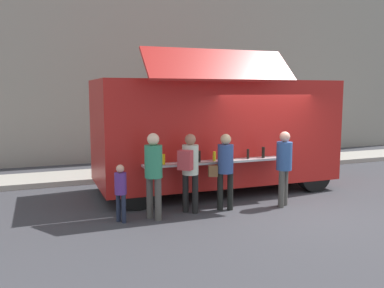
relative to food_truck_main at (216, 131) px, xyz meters
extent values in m
plane|color=#38383D|center=(0.77, -2.13, -1.56)|extent=(60.00, 60.00, 0.00)
cube|color=#9E998E|center=(-4.00, 2.62, -1.49)|extent=(28.00, 1.60, 0.15)
cube|color=gray|center=(-3.00, 6.52, 2.01)|extent=(32.00, 2.40, 7.15)
cube|color=red|center=(0.00, 0.02, 0.01)|extent=(6.08, 2.50, 2.55)
cube|color=red|center=(-0.63, -1.57, 1.58)|extent=(3.34, 0.85, 0.73)
cube|color=black|center=(-0.62, -1.13, 0.32)|extent=(3.16, 0.14, 1.15)
cube|color=#B7B7BC|center=(-0.63, -1.34, -0.56)|extent=(3.33, 0.39, 0.05)
cylinder|color=yellow|center=(-1.85, -1.37, -0.42)|extent=(0.07, 0.07, 0.22)
cylinder|color=white|center=(-1.43, -1.39, -0.42)|extent=(0.08, 0.08, 0.23)
cylinder|color=black|center=(-1.02, -1.37, -0.41)|extent=(0.07, 0.07, 0.25)
cylinder|color=yellow|center=(-0.64, -1.34, -0.43)|extent=(0.07, 0.07, 0.21)
cylinder|color=#1E9132|center=(-0.23, -1.34, -0.43)|extent=(0.08, 0.08, 0.21)
cylinder|color=black|center=(0.20, -1.36, -0.42)|extent=(0.06, 0.06, 0.22)
cylinder|color=black|center=(0.60, -1.39, -0.40)|extent=(0.07, 0.07, 0.26)
cube|color=black|center=(2.97, -0.01, 0.47)|extent=(0.10, 2.07, 1.12)
cylinder|color=black|center=(2.33, 1.06, -1.11)|extent=(0.90, 0.28, 0.90)
cylinder|color=black|center=(2.31, -1.07, -1.11)|extent=(0.90, 0.28, 0.90)
cylinder|color=black|center=(-2.32, 1.11, -1.11)|extent=(0.90, 0.28, 0.90)
cylinder|color=black|center=(-2.34, -1.02, -1.11)|extent=(0.90, 0.28, 0.90)
cylinder|color=#2D6139|center=(3.96, 2.32, -1.06)|extent=(0.60, 0.60, 0.99)
cylinder|color=black|center=(-0.68, -1.74, -1.15)|extent=(0.13, 0.13, 0.82)
cylinder|color=black|center=(-0.47, -1.80, -1.15)|extent=(0.13, 0.13, 0.82)
cylinder|color=#2E4986|center=(-0.57, -1.77, -0.43)|extent=(0.34, 0.34, 0.62)
sphere|color=#D2AF83|center=(-0.57, -1.77, 0.00)|extent=(0.23, 0.23, 0.23)
cube|color=brown|center=(-0.83, -1.69, -0.69)|extent=(0.23, 0.19, 0.24)
cylinder|color=black|center=(-1.43, -1.59, -1.15)|extent=(0.13, 0.13, 0.83)
cylinder|color=black|center=(-1.27, -1.75, -1.15)|extent=(0.13, 0.13, 0.83)
cylinder|color=silver|center=(-1.35, -1.67, -0.42)|extent=(0.34, 0.34, 0.63)
sphere|color=#A16B53|center=(-1.35, -1.67, 0.01)|extent=(0.23, 0.23, 0.23)
cube|color=#B83940|center=(-1.53, -1.86, -0.38)|extent=(0.33, 0.33, 0.41)
cylinder|color=#484541|center=(-2.26, -1.73, -1.13)|extent=(0.14, 0.14, 0.86)
cylinder|color=#484541|center=(-2.14, -1.93, -1.13)|extent=(0.14, 0.14, 0.86)
cylinder|color=#308562|center=(-2.20, -1.83, -0.37)|extent=(0.36, 0.36, 0.65)
sphere|color=beige|center=(-2.20, -1.83, 0.07)|extent=(0.24, 0.24, 0.24)
cylinder|color=#494743|center=(0.68, -2.05, -1.14)|extent=(0.13, 0.13, 0.83)
cylinder|color=#494743|center=(0.86, -1.92, -1.14)|extent=(0.13, 0.13, 0.83)
cylinder|color=#2B4D8A|center=(0.77, -1.98, -0.41)|extent=(0.35, 0.35, 0.63)
sphere|color=#DFA18A|center=(0.77, -1.98, 0.02)|extent=(0.23, 0.23, 0.23)
cylinder|color=#1F2539|center=(-2.90, -1.71, -1.28)|extent=(0.09, 0.09, 0.57)
cylinder|color=#1F2539|center=(-2.82, -1.84, -1.28)|extent=(0.09, 0.09, 0.57)
cylinder|color=#552B7F|center=(-2.86, -1.77, -0.78)|extent=(0.24, 0.24, 0.43)
sphere|color=#DDA186|center=(-2.86, -1.77, -0.49)|extent=(0.16, 0.16, 0.16)
camera|label=1|loc=(-4.42, -9.58, 1.00)|focal=38.23mm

